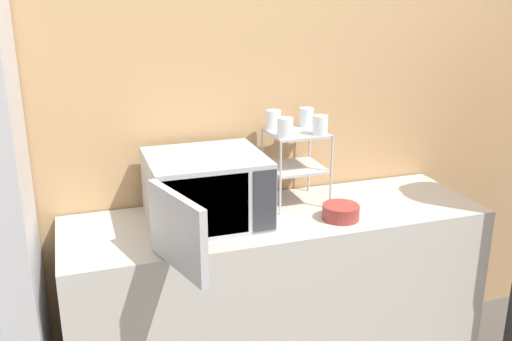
# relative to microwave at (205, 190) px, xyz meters

# --- Properties ---
(wall_back) EXTENTS (8.00, 0.06, 2.60)m
(wall_back) POSITION_rel_microwave_xyz_m (0.33, 0.32, 0.26)
(wall_back) COLOR tan
(wall_back) RESTS_ON ground_plane
(counter) EXTENTS (1.88, 0.57, 0.90)m
(counter) POSITION_rel_microwave_xyz_m (0.33, -0.01, -0.60)
(counter) COLOR #B7B2A8
(counter) RESTS_ON ground_plane
(microwave) EXTENTS (0.51, 0.80, 0.29)m
(microwave) POSITION_rel_microwave_xyz_m (0.00, 0.00, 0.00)
(microwave) COLOR #ADADB2
(microwave) RESTS_ON counter
(dish_rack) EXTENTS (0.25, 0.25, 0.34)m
(dish_rack) POSITION_rel_microwave_xyz_m (0.46, 0.11, 0.10)
(dish_rack) COLOR #B2B2B7
(dish_rack) RESTS_ON counter
(glass_front_left) EXTENTS (0.07, 0.07, 0.09)m
(glass_front_left) POSITION_rel_microwave_xyz_m (0.37, 0.03, 0.24)
(glass_front_left) COLOR silver
(glass_front_left) RESTS_ON dish_rack
(glass_back_right) EXTENTS (0.07, 0.07, 0.09)m
(glass_back_right) POSITION_rel_microwave_xyz_m (0.54, 0.19, 0.24)
(glass_back_right) COLOR silver
(glass_back_right) RESTS_ON dish_rack
(glass_front_right) EXTENTS (0.07, 0.07, 0.09)m
(glass_front_right) POSITION_rel_microwave_xyz_m (0.53, 0.02, 0.24)
(glass_front_right) COLOR silver
(glass_front_right) RESTS_ON dish_rack
(glass_back_left) EXTENTS (0.07, 0.07, 0.09)m
(glass_back_left) POSITION_rel_microwave_xyz_m (0.37, 0.19, 0.24)
(glass_back_left) COLOR silver
(glass_back_left) RESTS_ON dish_rack
(bowl) EXTENTS (0.16, 0.16, 0.06)m
(bowl) POSITION_rel_microwave_xyz_m (0.57, -0.15, -0.12)
(bowl) COLOR maroon
(bowl) RESTS_ON counter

